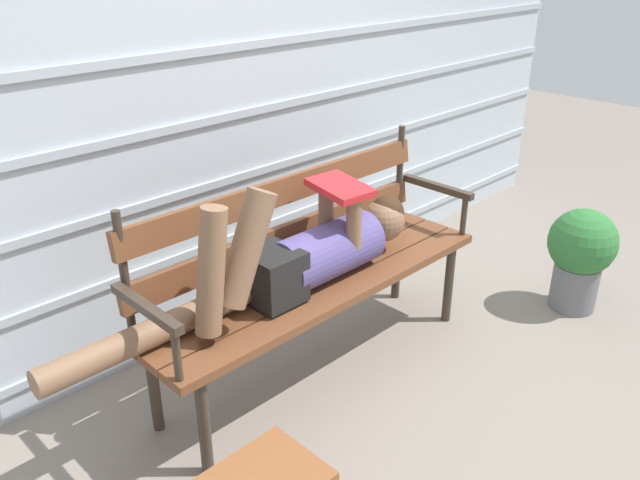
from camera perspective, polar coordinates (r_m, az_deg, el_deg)
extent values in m
plane|color=gray|center=(2.85, 2.54, -12.59)|extent=(12.00, 12.00, 0.00)
cube|color=#B2BCC6|center=(2.92, -9.07, 13.54)|extent=(5.49, 0.06, 2.35)
cube|color=#A3ADB7|center=(3.26, -7.49, -4.49)|extent=(5.49, 0.02, 0.04)
cube|color=#A3ADB7|center=(3.12, -7.79, 0.19)|extent=(5.49, 0.02, 0.04)
cube|color=#A3ADB7|center=(3.01, -8.11, 5.25)|extent=(5.49, 0.02, 0.04)
cube|color=#A3ADB7|center=(2.93, -8.46, 10.65)|extent=(5.49, 0.02, 0.04)
cube|color=#A3ADB7|center=(2.87, -8.84, 16.32)|extent=(5.49, 0.02, 0.04)
cube|color=brown|center=(2.63, 2.15, -4.83)|extent=(1.65, 0.13, 0.04)
cube|color=brown|center=(2.72, 0.00, -3.78)|extent=(1.65, 0.13, 0.04)
cube|color=brown|center=(2.81, -2.01, -2.80)|extent=(1.65, 0.13, 0.04)
cube|color=brown|center=(2.78, -2.95, 0.31)|extent=(1.59, 0.05, 0.11)
cube|color=brown|center=(2.70, -3.05, 4.43)|extent=(1.59, 0.05, 0.11)
cylinder|color=#382D23|center=(2.35, -16.90, -2.81)|extent=(0.03, 0.03, 0.47)
cylinder|color=#382D23|center=(3.26, 7.04, 5.97)|extent=(0.03, 0.03, 0.47)
cylinder|color=#382D23|center=(2.37, -10.18, -15.93)|extent=(0.04, 0.04, 0.41)
cylinder|color=#382D23|center=(3.24, 11.29, -3.80)|extent=(0.04, 0.04, 0.41)
cylinder|color=#382D23|center=(2.59, -14.47, -12.28)|extent=(0.04, 0.04, 0.41)
cylinder|color=#382D23|center=(3.40, 6.79, -1.95)|extent=(0.04, 0.04, 0.41)
cube|color=#382D23|center=(2.20, -15.13, -5.80)|extent=(0.04, 0.40, 0.03)
cylinder|color=#382D23|center=(2.13, -12.54, -9.79)|extent=(0.03, 0.03, 0.20)
cube|color=#382D23|center=(3.19, 10.32, 4.63)|extent=(0.04, 0.40, 0.03)
cylinder|color=#382D23|center=(3.15, 12.59, 2.15)|extent=(0.03, 0.03, 0.20)
cylinder|color=#514784|center=(2.68, 0.64, -1.01)|extent=(0.48, 0.23, 0.23)
cube|color=black|center=(2.50, -4.22, -3.15)|extent=(0.20, 0.22, 0.20)
sphere|color=brown|center=(2.92, 5.64, 1.72)|extent=(0.19, 0.19, 0.19)
sphere|color=#382314|center=(2.92, 5.92, 2.43)|extent=(0.16, 0.16, 0.16)
cylinder|color=brown|center=(2.28, -6.51, -0.74)|extent=(0.27, 0.11, 0.43)
cylinder|color=brown|center=(2.22, -9.59, -2.82)|extent=(0.16, 0.09, 0.47)
cylinder|color=brown|center=(2.33, -14.52, -7.91)|extent=(0.84, 0.10, 0.10)
cylinder|color=brown|center=(2.63, 3.00, 1.37)|extent=(0.06, 0.06, 0.25)
cylinder|color=brown|center=(2.73, 0.53, 2.33)|extent=(0.06, 0.06, 0.25)
cube|color=red|center=(2.63, 1.78, 4.66)|extent=(0.20, 0.27, 0.05)
cylinder|color=brown|center=(2.26, -4.20, -20.17)|extent=(0.04, 0.04, 0.28)
cylinder|color=slate|center=(3.58, 21.53, -3.78)|extent=(0.23, 0.23, 0.24)
sphere|color=#2D7033|center=(3.47, 22.17, -0.16)|extent=(0.34, 0.34, 0.34)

